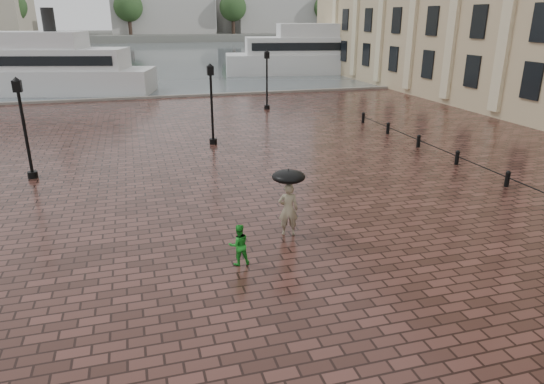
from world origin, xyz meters
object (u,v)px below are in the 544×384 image
(street_lamps, at_px, (129,98))
(ferry_far, at_px, (326,53))
(child_pedestrian, at_px, (239,245))
(ferry_near, at_px, (25,69))
(adult_pedestrian, at_px, (288,209))

(street_lamps, bearing_deg, ferry_far, 50.01)
(child_pedestrian, height_order, ferry_near, ferry_near)
(ferry_near, bearing_deg, street_lamps, -51.75)
(street_lamps, xyz_separation_m, ferry_far, (24.70, 29.45, 0.19))
(child_pedestrian, relative_size, ferry_near, 0.05)
(adult_pedestrian, bearing_deg, ferry_near, -55.33)
(adult_pedestrian, bearing_deg, street_lamps, -59.62)
(child_pedestrian, xyz_separation_m, ferry_near, (-12.09, 39.01, 1.68))
(street_lamps, xyz_separation_m, adult_pedestrian, (4.87, -16.56, -1.41))
(street_lamps, height_order, ferry_far, ferry_far)
(ferry_near, height_order, ferry_far, ferry_far)
(ferry_far, bearing_deg, ferry_near, -155.99)
(adult_pedestrian, bearing_deg, ferry_far, -99.33)
(adult_pedestrian, height_order, ferry_near, ferry_near)
(street_lamps, xyz_separation_m, ferry_near, (-9.26, 20.86, -0.00))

